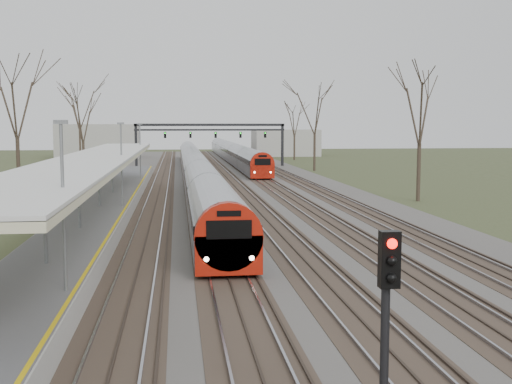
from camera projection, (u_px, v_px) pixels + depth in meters
track_bed at (227, 187)px, 60.51m from camera, size 24.00×160.00×0.22m
platform at (106, 208)px, 42.06m from camera, size 3.50×69.00×1.00m
canopy at (96, 159)px, 37.25m from camera, size 4.10×50.00×3.11m
signal_gantry at (210, 132)px, 89.61m from camera, size 21.00×0.59×6.08m
tree_west_far at (16, 98)px, 50.67m from camera, size 5.50×5.50×11.33m
tree_east_far at (420, 107)px, 48.59m from camera, size 5.00×5.00×10.30m
train_near at (195, 167)px, 68.16m from camera, size 2.62×90.21×3.05m
train_far at (232, 152)px, 104.01m from camera, size 2.62×75.21×3.05m
signal_post at (387, 307)px, 11.27m from camera, size 0.35×0.45×4.10m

